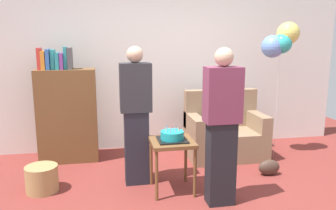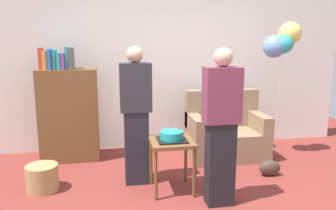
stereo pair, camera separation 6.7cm
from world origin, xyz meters
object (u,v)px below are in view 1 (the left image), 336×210
object	(u,v)px
side_table	(172,148)
wicker_basket	(42,179)
couch	(224,133)
birthday_cake	(172,136)
balloon_bunch	(280,42)
bookshelf	(67,113)
handbag	(269,167)
person_holding_cake	(222,127)
person_blowing_candles	(136,115)

from	to	relation	value
side_table	wicker_basket	size ratio (longest dim) A/B	1.66
couch	birthday_cake	xyz separation A→B (m)	(-0.99, -1.01, 0.31)
wicker_basket	balloon_bunch	xyz separation A→B (m)	(3.17, 0.64, 1.52)
bookshelf	balloon_bunch	world-z (taller)	balloon_bunch
wicker_basket	handbag	size ratio (longest dim) A/B	1.29
side_table	person_holding_cake	world-z (taller)	person_holding_cake
person_holding_cake	couch	bearing A→B (deg)	-120.96
person_blowing_candles	couch	bearing A→B (deg)	6.53
birthday_cake	balloon_bunch	xyz separation A→B (m)	(1.71, 0.89, 1.02)
wicker_basket	handbag	distance (m)	2.76
couch	bookshelf	bearing A→B (deg)	173.96
person_blowing_candles	balloon_bunch	distance (m)	2.32
couch	birthday_cake	bearing A→B (deg)	-134.44
birthday_cake	person_holding_cake	bearing A→B (deg)	-41.16
person_holding_cake	balloon_bunch	world-z (taller)	balloon_bunch
bookshelf	birthday_cake	world-z (taller)	bookshelf
side_table	handbag	world-z (taller)	side_table
wicker_basket	balloon_bunch	bearing A→B (deg)	11.35
person_blowing_candles	side_table	bearing A→B (deg)	-59.95
handbag	birthday_cake	bearing A→B (deg)	-170.89
bookshelf	wicker_basket	size ratio (longest dim) A/B	4.45
wicker_basket	person_holding_cake	bearing A→B (deg)	-18.59
couch	wicker_basket	world-z (taller)	couch
handbag	couch	bearing A→B (deg)	111.57
handbag	balloon_bunch	xyz separation A→B (m)	(0.41, 0.68, 1.57)
wicker_basket	balloon_bunch	world-z (taller)	balloon_bunch
couch	person_holding_cake	xyz separation A→B (m)	(-0.55, -1.39, 0.49)
birthday_cake	side_table	bearing A→B (deg)	-154.99
side_table	birthday_cake	world-z (taller)	birthday_cake
handbag	person_holding_cake	bearing A→B (deg)	-145.72
person_blowing_candles	person_holding_cake	bearing A→B (deg)	-61.14
handbag	balloon_bunch	world-z (taller)	balloon_bunch
couch	side_table	xyz separation A→B (m)	(-0.99, -1.01, 0.17)
bookshelf	person_holding_cake	distance (m)	2.34
birthday_cake	person_blowing_candles	xyz separation A→B (m)	(-0.37, 0.30, 0.19)
person_blowing_candles	wicker_basket	xyz separation A→B (m)	(-1.08, -0.05, -0.68)
birthday_cake	person_holding_cake	xyz separation A→B (m)	(0.44, -0.38, 0.19)
birthday_cake	person_blowing_candles	size ratio (longest dim) A/B	0.20
bookshelf	handbag	size ratio (longest dim) A/B	5.72
birthday_cake	person_holding_cake	world-z (taller)	person_holding_cake
person_holding_cake	birthday_cake	bearing A→B (deg)	-50.47
person_blowing_candles	person_holding_cake	size ratio (longest dim) A/B	1.00
person_blowing_candles	handbag	bearing A→B (deg)	-24.08
birthday_cake	handbag	xyz separation A→B (m)	(1.30, 0.21, -0.55)
birthday_cake	handbag	bearing A→B (deg)	9.11
couch	person_holding_cake	size ratio (longest dim) A/B	0.67
side_table	person_holding_cake	xyz separation A→B (m)	(0.44, -0.38, 0.33)
birthday_cake	balloon_bunch	bearing A→B (deg)	27.47
side_table	bookshelf	bearing A→B (deg)	135.09
couch	birthday_cake	distance (m)	1.44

